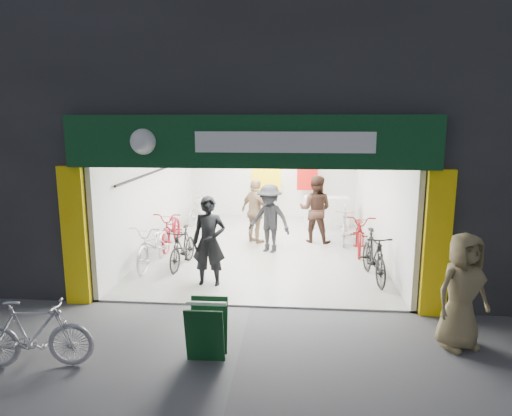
# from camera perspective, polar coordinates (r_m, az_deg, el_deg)

# --- Properties ---
(ground) EXTENTS (60.00, 60.00, 0.00)m
(ground) POSITION_cam_1_polar(r_m,az_deg,el_deg) (8.64, -0.74, -12.31)
(ground) COLOR #56565B
(ground) RESTS_ON ground
(building) EXTENTS (17.00, 10.27, 8.00)m
(building) POSITION_cam_1_polar(r_m,az_deg,el_deg) (12.91, 5.65, 14.93)
(building) COLOR #232326
(building) RESTS_ON ground
(bike_left_front) EXTENTS (0.79, 2.05, 1.06)m
(bike_left_front) POSITION_cam_1_polar(r_m,az_deg,el_deg) (11.02, -12.66, -4.46)
(bike_left_front) COLOR silver
(bike_left_front) RESTS_ON ground
(bike_left_midfront) EXTENTS (0.63, 1.66, 0.97)m
(bike_left_midfront) POSITION_cam_1_polar(r_m,az_deg,el_deg) (10.79, -9.18, -4.91)
(bike_left_midfront) COLOR black
(bike_left_midfront) RESTS_ON ground
(bike_left_midback) EXTENTS (0.80, 2.03, 1.05)m
(bike_left_midback) POSITION_cam_1_polar(r_m,az_deg,el_deg) (12.50, -10.48, -2.58)
(bike_left_midback) COLOR maroon
(bike_left_midback) RESTS_ON ground
(bike_left_back) EXTENTS (0.81, 1.76, 1.02)m
(bike_left_back) POSITION_cam_1_polar(r_m,az_deg,el_deg) (15.26, -7.04, -0.07)
(bike_left_back) COLOR silver
(bike_left_back) RESTS_ON ground
(bike_right_front) EXTENTS (0.69, 1.86, 1.09)m
(bike_right_front) POSITION_cam_1_polar(r_m,az_deg,el_deg) (10.13, 14.51, -5.84)
(bike_right_front) COLOR black
(bike_right_front) RESTS_ON ground
(bike_right_mid) EXTENTS (0.92, 2.07, 1.05)m
(bike_right_mid) POSITION_cam_1_polar(r_m,az_deg,el_deg) (12.21, 12.86, -2.99)
(bike_right_mid) COLOR maroon
(bike_right_mid) RESTS_ON ground
(bike_right_back) EXTENTS (0.72, 1.79, 1.04)m
(bike_right_back) POSITION_cam_1_polar(r_m,az_deg,el_deg) (13.01, 11.01, -2.07)
(bike_right_back) COLOR #B1B2B6
(bike_right_back) RESTS_ON ground
(parked_bike) EXTENTS (1.69, 0.69, 0.99)m
(parked_bike) POSITION_cam_1_polar(r_m,az_deg,el_deg) (7.26, -26.08, -13.95)
(parked_bike) COLOR #B3B4B8
(parked_bike) RESTS_ON ground
(customer_a) EXTENTS (0.71, 0.48, 1.90)m
(customer_a) POSITION_cam_1_polar(r_m,az_deg,el_deg) (9.42, -5.89, -4.25)
(customer_a) COLOR black
(customer_a) RESTS_ON ground
(customer_b) EXTENTS (1.07, 0.91, 1.91)m
(customer_b) POSITION_cam_1_polar(r_m,az_deg,el_deg) (12.79, 7.43, -0.21)
(customer_b) COLOR #362118
(customer_b) RESTS_ON ground
(customer_c) EXTENTS (1.34, 1.09, 1.80)m
(customer_c) POSITION_cam_1_polar(r_m,az_deg,el_deg) (11.73, 1.68, -1.40)
(customer_c) COLOR black
(customer_c) RESTS_ON ground
(customer_d) EXTENTS (1.09, 1.04, 1.82)m
(customer_d) POSITION_cam_1_polar(r_m,az_deg,el_deg) (12.61, -0.04, -0.47)
(customer_d) COLOR #977858
(customer_d) RESTS_ON ground
(pedestrian_near) EXTENTS (1.03, 0.87, 1.80)m
(pedestrian_near) POSITION_cam_1_polar(r_m,az_deg,el_deg) (7.58, 24.39, -9.46)
(pedestrian_near) COLOR olive
(pedestrian_near) RESTS_ON ground
(sandwich_board) EXTENTS (0.58, 0.57, 0.85)m
(sandwich_board) POSITION_cam_1_polar(r_m,az_deg,el_deg) (6.80, -6.17, -14.80)
(sandwich_board) COLOR #0E3918
(sandwich_board) RESTS_ON ground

